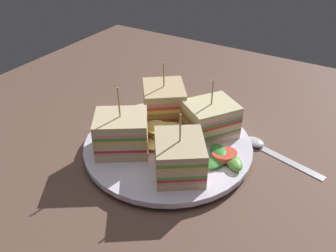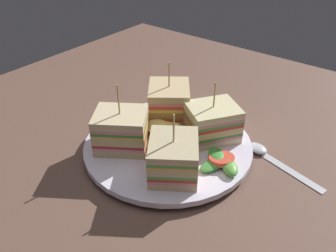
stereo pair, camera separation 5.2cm
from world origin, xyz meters
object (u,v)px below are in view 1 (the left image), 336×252
object	(u,v)px
sandwich_wedge_0	(180,156)
sandwich_wedge_3	(122,133)
plate	(168,146)
sandwich_wedge_1	(210,119)
sandwich_wedge_2	(164,103)
spoon	(265,148)
chip_pile	(160,132)

from	to	relation	value
sandwich_wedge_0	sandwich_wedge_3	size ratio (longest dim) A/B	0.95
plate	sandwich_wedge_0	size ratio (longest dim) A/B	2.63
sandwich_wedge_1	sandwich_wedge_2	bearing A→B (deg)	-56.64
sandwich_wedge_1	sandwich_wedge_2	size ratio (longest dim) A/B	0.95
plate	sandwich_wedge_0	xyz separation A→B (cm)	(4.76, -4.94, 3.21)
sandwich_wedge_2	spoon	size ratio (longest dim) A/B	0.77
chip_pile	sandwich_wedge_0	bearing A→B (deg)	-37.98
sandwich_wedge_2	chip_pile	distance (cm)	6.46
plate	chip_pile	bearing A→B (deg)	-172.75
sandwich_wedge_0	sandwich_wedge_1	bearing A→B (deg)	-32.39
sandwich_wedge_2	spoon	distance (cm)	17.57
sandwich_wedge_1	spoon	size ratio (longest dim) A/B	0.73
sandwich_wedge_0	chip_pile	size ratio (longest dim) A/B	1.27
chip_pile	plate	bearing A→B (deg)	7.25
sandwich_wedge_0	sandwich_wedge_2	distance (cm)	13.71
sandwich_wedge_3	chip_pile	distance (cm)	5.98
sandwich_wedge_1	plate	bearing A→B (deg)	-4.61
sandwich_wedge_2	sandwich_wedge_3	size ratio (longest dim) A/B	0.99
plate	spoon	xyz separation A→B (cm)	(12.81, 7.92, -0.57)
sandwich_wedge_0	chip_pile	distance (cm)	7.82
sandwich_wedge_3	sandwich_wedge_2	bearing A→B (deg)	52.37
plate	spoon	size ratio (longest dim) A/B	1.94
plate	sandwich_wedge_0	bearing A→B (deg)	-46.10
plate	sandwich_wedge_1	world-z (taller)	sandwich_wedge_1
sandwich_wedge_0	sandwich_wedge_2	xyz separation A→B (cm)	(-8.84, 10.46, 0.40)
sandwich_wedge_2	sandwich_wedge_3	bearing A→B (deg)	-41.15
chip_pile	spoon	world-z (taller)	chip_pile
plate	spoon	distance (cm)	15.07
sandwich_wedge_2	spoon	xyz separation A→B (cm)	(16.90, 2.40, -4.18)
sandwich_wedge_1	spoon	bearing A→B (deg)	142.11
plate	sandwich_wedge_1	xyz separation A→B (cm)	(4.36, 5.30, 3.32)
spoon	plate	bearing A→B (deg)	46.11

